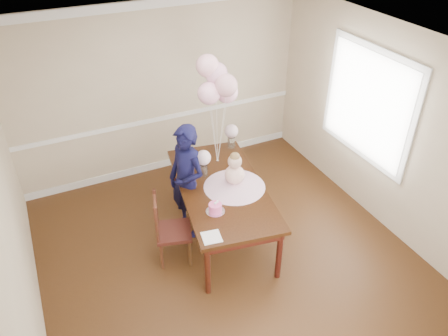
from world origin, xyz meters
TOP-DOWN VIEW (x-y plane):
  - floor at (0.00, 0.00)m, footprint 4.50×5.00m
  - ceiling at (0.00, 0.00)m, footprint 4.50×5.00m
  - wall_back at (0.00, 2.50)m, footprint 4.50×0.02m
  - wall_left at (-2.25, 0.00)m, footprint 0.02×5.00m
  - wall_right at (2.25, 0.00)m, footprint 0.02×5.00m
  - chair_rail_trim at (0.00, 2.49)m, footprint 4.50×0.02m
  - crown_molding at (0.00, 2.49)m, footprint 4.50×0.02m
  - baseboard_trim at (0.00, 2.49)m, footprint 4.50×0.02m
  - window_frame at (2.23, 0.50)m, footprint 0.02×1.66m
  - window_blinds at (2.21, 0.50)m, footprint 0.01×1.50m
  - dining_table_top at (0.13, 0.61)m, footprint 1.36×2.21m
  - table_apron at (0.13, 0.61)m, footprint 1.24×2.10m
  - table_leg_fl at (-0.45, -0.26)m, footprint 0.08×0.08m
  - table_leg_fr at (0.41, -0.40)m, footprint 0.08×0.08m
  - table_leg_bl at (-0.14, 1.63)m, footprint 0.08×0.08m
  - table_leg_br at (0.72, 1.48)m, footprint 0.08×0.08m
  - baby_skirt at (0.28, 0.54)m, footprint 0.91×0.91m
  - baby_torso at (0.28, 0.54)m, footprint 0.25×0.25m
  - baby_head at (0.28, 0.54)m, footprint 0.18×0.18m
  - baby_hair at (0.28, 0.54)m, footprint 0.12×0.12m
  - cake_platter at (-0.15, 0.19)m, footprint 0.26×0.26m
  - birthday_cake at (-0.15, 0.19)m, footprint 0.18×0.18m
  - cake_flower_a at (-0.15, 0.19)m, footprint 0.03×0.03m
  - cake_flower_b at (-0.11, 0.20)m, footprint 0.03×0.03m
  - rose_vase_near at (0.03, 0.95)m, footprint 0.12×0.12m
  - roses_near at (0.03, 0.95)m, footprint 0.20×0.20m
  - rose_vase_far at (0.66, 1.42)m, footprint 0.12×0.12m
  - roses_far at (0.66, 1.42)m, footprint 0.20×0.20m
  - napkin at (-0.37, -0.20)m, footprint 0.24×0.24m
  - balloon_weight at (0.33, 1.16)m, footprint 0.05×0.05m
  - balloon_a at (0.22, 1.18)m, footprint 0.29×0.29m
  - balloon_b at (0.42, 1.09)m, footprint 0.29×0.29m
  - balloon_c at (0.36, 1.26)m, footprint 0.29×0.29m
  - balloon_d at (0.26, 1.30)m, footprint 0.29×0.29m
  - balloon_e at (0.49, 1.22)m, footprint 0.29×0.29m
  - balloon_ribbon_a at (0.28, 1.17)m, footprint 0.09×0.02m
  - balloon_ribbon_b at (0.37, 1.13)m, footprint 0.10×0.07m
  - balloon_ribbon_c at (0.35, 1.21)m, footprint 0.04×0.09m
  - balloon_ribbon_d at (0.30, 1.23)m, footprint 0.07×0.12m
  - balloon_ribbon_e at (0.41, 1.19)m, footprint 0.16×0.05m
  - dining_chair_seat at (-0.60, 0.44)m, footprint 0.52×0.52m
  - chair_leg_fl at (-0.81, 0.32)m, footprint 0.05×0.05m
  - chair_leg_fr at (-0.48, 0.22)m, footprint 0.05×0.05m
  - chair_leg_bl at (-0.72, 0.65)m, footprint 0.05×0.05m
  - chair_leg_br at (-0.39, 0.55)m, footprint 0.05×0.05m
  - chair_back_post_l at (-0.83, 0.33)m, footprint 0.05×0.05m
  - chair_back_post_r at (-0.74, 0.66)m, footprint 0.05×0.05m
  - chair_slat_low at (-0.78, 0.49)m, footprint 0.14×0.38m
  - chair_slat_mid at (-0.78, 0.49)m, footprint 0.14×0.38m
  - chair_slat_top at (-0.78, 0.49)m, footprint 0.14×0.38m
  - woman at (-0.25, 0.86)m, footprint 0.57×0.68m

SIDE VIEW (x-z plane):
  - floor at x=0.00m, z-range 0.00..0.00m
  - baseboard_trim at x=0.00m, z-range 0.00..0.12m
  - chair_leg_fl at x=-0.81m, z-range 0.00..0.41m
  - chair_leg_fr at x=-0.48m, z-range 0.00..0.41m
  - chair_leg_bl at x=-0.72m, z-range 0.00..0.41m
  - chair_leg_br at x=-0.39m, z-range 0.00..0.41m
  - table_leg_fl at x=-0.45m, z-range 0.00..0.73m
  - table_leg_fr at x=0.41m, z-range 0.00..0.73m
  - table_leg_bl at x=-0.14m, z-range 0.00..0.73m
  - table_leg_br at x=0.72m, z-range 0.00..0.73m
  - dining_chair_seat at x=-0.60m, z-range 0.41..0.46m
  - chair_slat_low at x=-0.78m, z-range 0.57..0.62m
  - table_apron at x=0.13m, z-range 0.62..0.73m
  - chair_back_post_l at x=-0.83m, z-range 0.44..0.98m
  - chair_back_post_r at x=-0.74m, z-range 0.44..0.98m
  - chair_slat_mid at x=-0.78m, z-range 0.72..0.77m
  - dining_table_top at x=0.13m, z-range 0.73..0.78m
  - cake_platter at x=-0.15m, z-range 0.78..0.79m
  - napkin at x=-0.37m, z-range 0.78..0.79m
  - balloon_weight at x=0.33m, z-range 0.78..0.80m
  - woman at x=-0.25m, z-range 0.00..1.60m
  - baby_skirt at x=0.28m, z-range 0.78..0.88m
  - birthday_cake at x=-0.15m, z-range 0.79..0.89m
  - rose_vase_near at x=0.03m, z-range 0.78..0.94m
  - rose_vase_far at x=0.66m, z-range 0.78..0.94m
  - chair_rail_trim at x=0.00m, z-range 0.86..0.94m
  - chair_slat_top at x=-0.78m, z-range 0.88..0.92m
  - cake_flower_a at x=-0.15m, z-range 0.89..0.92m
  - cake_flower_b at x=-0.11m, z-range 0.89..0.92m
  - baby_torso at x=0.28m, z-range 0.84..1.09m
  - roses_near at x=0.03m, z-range 0.95..1.15m
  - roses_far at x=0.66m, z-range 0.95..1.15m
  - baby_head at x=0.28m, z-range 1.07..1.25m
  - balloon_ribbon_e at x=0.41m, z-range 0.80..1.60m
  - baby_hair at x=0.28m, z-range 1.16..1.29m
  - balloon_ribbon_a at x=0.28m, z-range 0.79..1.66m
  - balloon_ribbon_b at x=0.37m, z-range 0.79..1.76m
  - balloon_ribbon_c at x=0.35m, z-range 0.79..1.86m
  - wall_back at x=0.00m, z-range 0.00..2.70m
  - wall_left at x=-2.25m, z-range 0.00..2.70m
  - wall_right at x=2.25m, z-range 0.00..2.70m
  - balloon_ribbon_d at x=0.30m, z-range 0.79..1.97m
  - window_frame at x=2.23m, z-range 0.77..2.33m
  - window_blinds at x=2.21m, z-range 0.85..2.25m
  - balloon_e at x=0.49m, z-range 1.62..1.91m
  - balloon_a at x=0.22m, z-range 1.67..1.96m
  - balloon_b at x=0.42m, z-range 1.77..2.06m
  - balloon_c at x=0.36m, z-range 1.88..2.17m
  - balloon_d at x=0.26m, z-range 1.98..2.27m
  - crown_molding at x=0.00m, z-range 2.57..2.69m
  - ceiling at x=0.00m, z-range 2.69..2.71m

